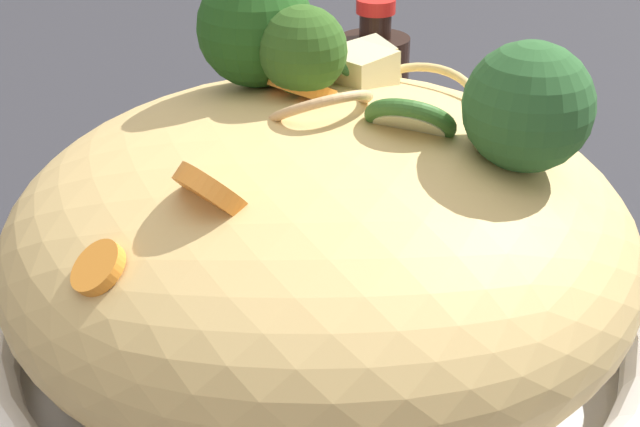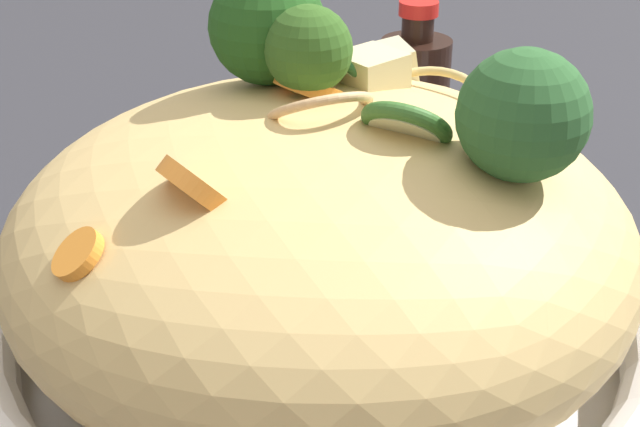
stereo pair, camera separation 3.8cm
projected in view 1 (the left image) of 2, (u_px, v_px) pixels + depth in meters
The scene contains 8 objects.
ground_plane at pixel (320, 381), 0.43m from camera, with size 3.00×3.00×0.00m, color #2A2A30.
serving_bowl at pixel (320, 333), 0.41m from camera, with size 0.34×0.34×0.05m.
noodle_heap at pixel (320, 238), 0.39m from camera, with size 0.27×0.27×0.13m.
broccoli_florets at pixel (359, 63), 0.36m from camera, with size 0.14×0.16×0.07m.
carrot_coins at pixel (246, 149), 0.34m from camera, with size 0.13×0.11×0.04m.
zucchini_slices at pixel (427, 100), 0.38m from camera, with size 0.10×0.11×0.04m.
chicken_chunks at pixel (363, 69), 0.42m from camera, with size 0.05×0.07×0.03m.
soy_sauce_bottle at pixel (373, 97), 0.62m from camera, with size 0.05×0.05×0.12m.
Camera 1 is at (-0.11, -0.32, 0.27)m, focal length 50.17 mm.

